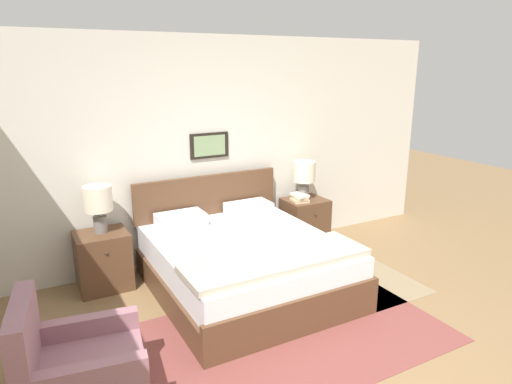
{
  "coord_description": "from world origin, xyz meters",
  "views": [
    {
      "loc": [
        -1.81,
        -2.22,
        2.27
      ],
      "look_at": [
        0.2,
        1.46,
        1.1
      ],
      "focal_mm": 32.0,
      "sensor_mm": 36.0,
      "label": 1
    }
  ],
  "objects_px": {
    "nightstand_near_window": "(103,261)",
    "table_lamp_by_door": "(304,174)",
    "nightstand_by_door": "(305,222)",
    "bed": "(245,263)",
    "table_lamp_near_window": "(98,202)",
    "armchair": "(78,375)"
  },
  "relations": [
    {
      "from": "bed",
      "to": "table_lamp_by_door",
      "type": "distance_m",
      "value": 1.61
    },
    {
      "from": "armchair",
      "to": "nightstand_by_door",
      "type": "xyz_separation_m",
      "value": [
        3.03,
        1.76,
        0.02
      ]
    },
    {
      "from": "armchair",
      "to": "table_lamp_near_window",
      "type": "height_order",
      "value": "table_lamp_near_window"
    },
    {
      "from": "nightstand_by_door",
      "to": "armchair",
      "type": "bearing_deg",
      "value": -149.87
    },
    {
      "from": "armchair",
      "to": "nightstand_near_window",
      "type": "xyz_separation_m",
      "value": [
        0.5,
        1.76,
        0.02
      ]
    },
    {
      "from": "bed",
      "to": "table_lamp_by_door",
      "type": "bearing_deg",
      "value": 32.07
    },
    {
      "from": "table_lamp_near_window",
      "to": "table_lamp_by_door",
      "type": "bearing_deg",
      "value": 0.0
    },
    {
      "from": "table_lamp_near_window",
      "to": "nightstand_near_window",
      "type": "bearing_deg",
      "value": -109.33
    },
    {
      "from": "bed",
      "to": "armchair",
      "type": "height_order",
      "value": "bed"
    },
    {
      "from": "table_lamp_near_window",
      "to": "armchair",
      "type": "bearing_deg",
      "value": -105.97
    },
    {
      "from": "armchair",
      "to": "nightstand_near_window",
      "type": "relative_size",
      "value": 1.43
    },
    {
      "from": "nightstand_by_door",
      "to": "table_lamp_near_window",
      "type": "height_order",
      "value": "table_lamp_near_window"
    },
    {
      "from": "nightstand_near_window",
      "to": "nightstand_by_door",
      "type": "distance_m",
      "value": 2.53
    },
    {
      "from": "nightstand_by_door",
      "to": "table_lamp_by_door",
      "type": "distance_m",
      "value": 0.63
    },
    {
      "from": "table_lamp_by_door",
      "to": "table_lamp_near_window",
      "type": "bearing_deg",
      "value": 180.0
    },
    {
      "from": "bed",
      "to": "nightstand_near_window",
      "type": "bearing_deg",
      "value": 149.05
    },
    {
      "from": "bed",
      "to": "nightstand_near_window",
      "type": "relative_size",
      "value": 3.27
    },
    {
      "from": "nightstand_near_window",
      "to": "table_lamp_by_door",
      "type": "distance_m",
      "value": 2.6
    },
    {
      "from": "bed",
      "to": "nightstand_by_door",
      "type": "bearing_deg",
      "value": 30.95
    },
    {
      "from": "nightstand_near_window",
      "to": "table_lamp_by_door",
      "type": "bearing_deg",
      "value": 0.67
    },
    {
      "from": "bed",
      "to": "armchair",
      "type": "bearing_deg",
      "value": -150.45
    },
    {
      "from": "table_lamp_near_window",
      "to": "bed",
      "type": "bearing_deg",
      "value": -32.12
    }
  ]
}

